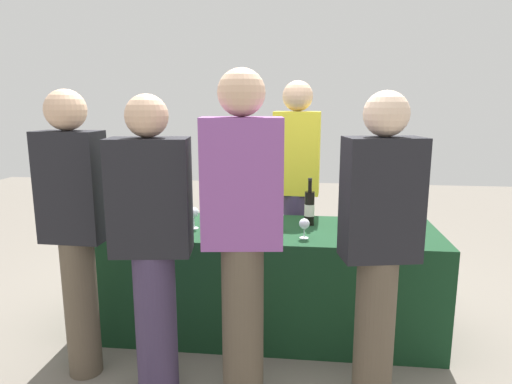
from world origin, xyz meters
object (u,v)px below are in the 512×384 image
(wine_bottle_2, at_px, (309,208))
(guest_2, at_px, (242,228))
(wine_bottle_1, at_px, (229,208))
(guest_3, at_px, (379,242))
(wine_glass_0, at_px, (194,213))
(guest_0, at_px, (75,223))
(wine_glass_3, at_px, (304,224))
(server_pouring, at_px, (296,180))
(wine_bottle_3, at_px, (345,210))
(wine_glass_1, at_px, (212,219))
(wine_bottle_0, at_px, (142,204))
(guest_1, at_px, (152,239))
(wine_glass_2, at_px, (278,216))

(wine_bottle_2, relative_size, guest_2, 0.19)
(wine_bottle_1, xyz_separation_m, wine_bottle_2, (0.57, 0.00, 0.01))
(guest_3, bearing_deg, wine_glass_0, 137.90)
(wine_bottle_2, xyz_separation_m, guest_0, (-1.31, -0.76, 0.06))
(wine_glass_3, distance_m, server_pouring, 0.82)
(wine_bottle_3, relative_size, server_pouring, 0.18)
(wine_bottle_2, height_order, wine_glass_1, wine_bottle_2)
(guest_3, bearing_deg, wine_bottle_1, 125.72)
(wine_bottle_0, distance_m, wine_glass_3, 1.22)
(wine_bottle_1, distance_m, wine_glass_3, 0.62)
(guest_2, bearing_deg, guest_1, 173.10)
(wine_bottle_3, distance_m, wine_glass_0, 1.05)
(wine_bottle_2, xyz_separation_m, wine_glass_1, (-0.63, -0.29, -0.02))
(server_pouring, bearing_deg, wine_bottle_1, 49.99)
(wine_bottle_2, relative_size, wine_glass_2, 2.21)
(wine_bottle_0, xyz_separation_m, guest_2, (0.86, -0.87, 0.10))
(wine_bottle_0, distance_m, wine_bottle_1, 0.64)
(wine_glass_3, distance_m, guest_0, 1.36)
(wine_bottle_0, relative_size, guest_2, 0.19)
(wine_bottle_3, bearing_deg, wine_bottle_2, -176.06)
(server_pouring, bearing_deg, wine_glass_2, 85.34)
(guest_1, distance_m, guest_3, 1.17)
(wine_bottle_0, height_order, wine_glass_2, wine_bottle_0)
(wine_glass_2, xyz_separation_m, guest_3, (0.55, -0.66, 0.05))
(wine_glass_2, bearing_deg, wine_glass_3, -37.72)
(wine_glass_1, height_order, server_pouring, server_pouring)
(wine_bottle_2, bearing_deg, wine_glass_1, -155.30)
(wine_glass_1, bearing_deg, wine_glass_0, 143.47)
(wine_glass_3, relative_size, guest_3, 0.08)
(wine_glass_2, xyz_separation_m, guest_1, (-0.62, -0.69, 0.03))
(guest_0, xyz_separation_m, guest_3, (1.66, -0.09, -0.02))
(wine_glass_1, bearing_deg, wine_glass_3, -3.23)
(guest_0, bearing_deg, guest_2, -4.94)
(wine_bottle_2, relative_size, guest_3, 0.20)
(wine_bottle_3, distance_m, guest_2, 1.08)
(wine_bottle_0, relative_size, guest_1, 0.20)
(wine_glass_0, relative_size, server_pouring, 0.08)
(wine_bottle_3, relative_size, wine_glass_3, 2.42)
(server_pouring, bearing_deg, guest_0, 49.62)
(wine_glass_2, xyz_separation_m, wine_glass_3, (0.17, -0.13, -0.02))
(guest_1, bearing_deg, wine_glass_0, 78.64)
(guest_0, bearing_deg, wine_glass_0, 49.22)
(wine_bottle_2, bearing_deg, guest_3, -67.97)
(guest_1, bearing_deg, server_pouring, 54.50)
(wine_bottle_2, distance_m, server_pouring, 0.50)
(guest_2, bearing_deg, wine_glass_0, 114.89)
(wine_glass_2, height_order, guest_3, guest_3)
(wine_bottle_0, distance_m, wine_glass_1, 0.64)
(wine_glass_2, distance_m, guest_0, 1.25)
(guest_1, relative_size, guest_3, 0.99)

